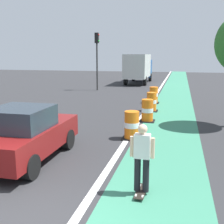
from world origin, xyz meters
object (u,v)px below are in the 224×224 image
skateboarder_on_lane (142,157)px  traffic_barrel_front (132,126)px  traffic_barrel_back (151,102)px  delivery_truck_down_block (139,67)px  traffic_light_corner (97,51)px  traffic_barrel_far (154,95)px  parked_sedan_nearest (25,134)px  traffic_barrel_mid (147,111)px

skateboarder_on_lane → traffic_barrel_front: 4.47m
traffic_barrel_back → delivery_truck_down_block: size_ratio=0.14×
skateboarder_on_lane → traffic_barrel_back: bearing=94.5°
traffic_light_corner → traffic_barrel_front: bearing=-68.6°
traffic_barrel_far → traffic_light_corner: 8.70m
parked_sedan_nearest → traffic_barrel_front: (2.79, 3.01, -0.30)m
parked_sedan_nearest → traffic_light_corner: (-2.86, 17.42, 2.67)m
delivery_truck_down_block → skateboarder_on_lane: bearing=-81.4°
parked_sedan_nearest → traffic_barrel_front: 4.11m
traffic_light_corner → traffic_barrel_back: bearing=-56.2°
skateboarder_on_lane → traffic_light_corner: (-6.62, 18.76, 2.59)m
parked_sedan_nearest → traffic_barrel_mid: parked_sedan_nearest is taller
skateboarder_on_lane → delivery_truck_down_block: size_ratio=0.22×
skateboarder_on_lane → traffic_barrel_front: size_ratio=1.55×
skateboarder_on_lane → traffic_barrel_mid: size_ratio=1.55×
delivery_truck_down_block → parked_sedan_nearest: bearing=-89.7°
parked_sedan_nearest → traffic_barrel_front: size_ratio=3.76×
traffic_barrel_front → traffic_light_corner: 15.76m
traffic_barrel_mid → delivery_truck_down_block: size_ratio=0.14×
skateboarder_on_lane → traffic_barrel_far: skateboarder_on_lane is taller
traffic_barrel_mid → traffic_barrel_far: same height
skateboarder_on_lane → traffic_barrel_front: (-0.98, 4.35, -0.38)m
skateboarder_on_lane → parked_sedan_nearest: 3.99m
traffic_barrel_back → traffic_barrel_far: (-0.14, 2.80, 0.00)m
traffic_barrel_far → traffic_light_corner: traffic_light_corner is taller
traffic_barrel_far → traffic_barrel_back: bearing=-87.0°
traffic_barrel_front → traffic_barrel_far: 8.52m
parked_sedan_nearest → delivery_truck_down_block: delivery_truck_down_block is taller
parked_sedan_nearest → traffic_barrel_back: (2.96, 8.73, -0.30)m
parked_sedan_nearest → traffic_barrel_mid: size_ratio=3.76×
parked_sedan_nearest → traffic_barrel_front: bearing=47.2°
traffic_barrel_front → traffic_barrel_far: bearing=89.8°
traffic_barrel_mid → delivery_truck_down_block: (-3.17, 18.52, 1.31)m
skateboarder_on_lane → traffic_barrel_back: (-0.80, 10.07, -0.38)m
delivery_truck_down_block → traffic_light_corner: size_ratio=1.49×
parked_sedan_nearest → traffic_barrel_far: parked_sedan_nearest is taller
parked_sedan_nearest → delivery_truck_down_block: size_ratio=0.54×
traffic_barrel_mid → traffic_barrel_back: (-0.07, 2.64, 0.00)m
traffic_barrel_front → traffic_barrel_mid: 3.09m
traffic_barrel_far → traffic_light_corner: (-5.68, 5.89, 2.97)m
parked_sedan_nearest → traffic_barrel_back: 9.22m
parked_sedan_nearest → delivery_truck_down_block: bearing=90.3°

